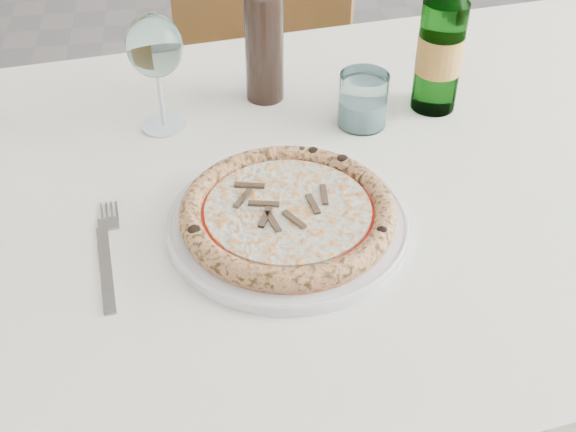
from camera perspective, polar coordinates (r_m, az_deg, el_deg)
The scene contains 9 objects.
dining_table at distance 1.07m, azimuth -0.82°, elevation -0.81°, with size 1.68×1.12×0.76m.
chair_far at distance 1.81m, azimuth -3.15°, elevation 11.95°, with size 0.61×0.61×0.93m.
plate at distance 0.93m, azimuth 0.00°, elevation -0.53°, with size 0.31×0.31×0.02m.
pizza at distance 0.92m, azimuth -0.00°, elevation 0.30°, with size 0.28×0.28×0.03m.
fork at distance 0.92m, azimuth -14.14°, elevation -2.96°, with size 0.03×0.22×0.00m.
wine_glass at distance 1.09m, azimuth -10.49°, elevation 12.90°, with size 0.08×0.08×0.19m.
tumbler at distance 1.13m, azimuth 5.93°, elevation 8.86°, with size 0.08×0.08×0.08m.
beer_bottle at distance 1.16m, azimuth 12.00°, elevation 13.18°, with size 0.07×0.07×0.28m.
wine_bottle at distance 1.17m, azimuth -1.91°, elevation 14.00°, with size 0.06×0.06×0.25m.
Camera 1 is at (-0.21, -0.58, 1.36)m, focal length 45.00 mm.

